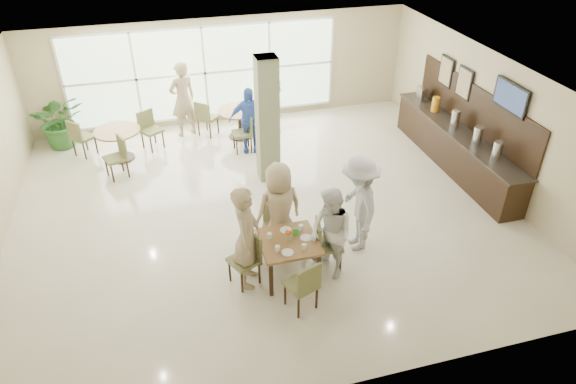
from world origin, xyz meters
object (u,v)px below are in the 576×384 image
object	(u,v)px
main_table	(289,245)
teen_right	(331,234)
round_table_left	(118,137)
adult_a	(249,120)
teen_far	(279,209)
adult_b	(273,105)
teen_standing	(359,204)
buffet_counter	(456,145)
teen_left	(247,237)
round_table_right	(240,116)
potted_plant	(60,120)
adult_standing	(183,99)

from	to	relation	value
main_table	teen_right	world-z (taller)	teen_right
round_table_left	adult_a	xyz separation A→B (m)	(3.08, -0.42, 0.25)
teen_far	adult_b	size ratio (longest dim) A/B	1.21
main_table	teen_standing	size ratio (longest dim) A/B	0.52
round_table_left	buffet_counter	world-z (taller)	buffet_counter
adult_b	teen_right	bearing A→B (deg)	-7.20
buffet_counter	teen_left	size ratio (longest dim) A/B	2.50
teen_left	teen_right	bearing A→B (deg)	-78.70
round_table_left	teen_left	size ratio (longest dim) A/B	0.57
main_table	teen_left	size ratio (longest dim) A/B	0.51
buffet_counter	adult_a	world-z (taller)	buffet_counter
round_table_right	potted_plant	bearing A→B (deg)	171.12
main_table	teen_standing	bearing A→B (deg)	17.87
main_table	adult_standing	distance (m)	6.11
buffet_counter	teen_right	distance (m)	4.89
round_table_left	teen_left	xyz separation A→B (m)	(2.09, -5.06, 0.37)
round_table_right	adult_b	world-z (taller)	adult_b
teen_far	teen_right	size ratio (longest dim) A/B	1.07
potted_plant	teen_standing	distance (m)	8.00
teen_right	adult_b	distance (m)	5.74
round_table_left	teen_standing	size ratio (longest dim) A/B	0.58
round_table_right	teen_left	xyz separation A→B (m)	(-0.91, -5.45, 0.36)
round_table_left	teen_far	distance (m)	5.21
teen_standing	adult_standing	distance (m)	6.09
teen_left	adult_a	size ratio (longest dim) A/B	1.15
round_table_right	teen_far	distance (m)	4.78
teen_left	teen_standing	xyz separation A→B (m)	(2.12, 0.42, -0.00)
main_table	teen_right	bearing A→B (deg)	-9.27
teen_left	adult_a	distance (m)	4.75
buffet_counter	teen_left	world-z (taller)	buffet_counter
potted_plant	teen_left	bearing A→B (deg)	-60.52
teen_far	teen_right	world-z (taller)	teen_far
teen_left	adult_standing	size ratio (longest dim) A/B	0.96
round_table_left	adult_b	bearing A→B (deg)	7.34
teen_standing	adult_b	distance (m)	5.16
adult_standing	round_table_right	bearing A→B (deg)	137.67
potted_plant	adult_b	world-z (taller)	adult_b
main_table	adult_a	bearing A→B (deg)	86.39
round_table_left	adult_b	distance (m)	3.96
main_table	adult_standing	xyz separation A→B (m)	(-1.13, 5.99, 0.32)
adult_b	adult_a	bearing A→B (deg)	-45.25
teen_right	buffet_counter	bearing A→B (deg)	106.60
adult_a	adult_standing	bearing A→B (deg)	144.69
teen_far	teen_standing	xyz separation A→B (m)	(1.40, -0.27, 0.04)
teen_right	teen_standing	size ratio (longest dim) A/B	0.90
buffet_counter	adult_b	world-z (taller)	buffet_counter
main_table	teen_far	xyz separation A→B (m)	(0.03, 0.73, 0.24)
teen_right	teen_far	bearing A→B (deg)	-158.95
main_table	adult_b	size ratio (longest dim) A/B	0.65
adult_a	adult_standing	world-z (taller)	adult_standing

